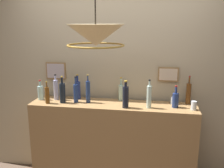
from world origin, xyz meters
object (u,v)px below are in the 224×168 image
at_px(liquor_bottle_bourbon, 126,97).
at_px(liquor_bottle_vermouth, 41,92).
at_px(liquor_bottle_scotch, 149,96).
at_px(liquor_bottle_gin, 188,93).
at_px(liquor_bottle_amaro, 62,93).
at_px(liquor_bottle_port, 121,92).
at_px(liquor_bottle_brandy, 47,95).
at_px(liquor_bottle_rye, 88,91).
at_px(liquor_bottle_rum, 76,93).
at_px(liquor_bottle_sherry, 78,90).
at_px(liquor_bottle_mezcal, 175,100).
at_px(liquor_bottle_tequila, 56,89).
at_px(pendant_lamp, 96,36).
at_px(glass_tumbler_highball, 174,101).
at_px(glass_tumbler_rocks, 194,106).

height_order(liquor_bottle_bourbon, liquor_bottle_vermouth, liquor_bottle_bourbon).
distance_m(liquor_bottle_scotch, liquor_bottle_gin, 0.50).
bearing_deg(liquor_bottle_amaro, liquor_bottle_port, 17.18).
distance_m(liquor_bottle_brandy, liquor_bottle_amaro, 0.18).
height_order(liquor_bottle_rye, liquor_bottle_rum, liquor_bottle_rye).
height_order(liquor_bottle_sherry, liquor_bottle_amaro, liquor_bottle_amaro).
xyz_separation_m(liquor_bottle_rye, liquor_bottle_scotch, (0.71, -0.08, -0.00)).
relative_size(liquor_bottle_sherry, liquor_bottle_brandy, 1.17).
height_order(liquor_bottle_brandy, liquor_bottle_amaro, liquor_bottle_amaro).
xyz_separation_m(liquor_bottle_mezcal, liquor_bottle_amaro, (-1.30, -0.04, 0.03)).
relative_size(liquor_bottle_tequila, pendant_lamp, 0.55).
distance_m(liquor_bottle_vermouth, liquor_bottle_sherry, 0.45).
bearing_deg(liquor_bottle_sherry, glass_tumbler_highball, -0.80).
distance_m(liquor_bottle_amaro, glass_tumbler_rocks, 1.49).
xyz_separation_m(liquor_bottle_rum, pendant_lamp, (0.40, -0.64, 0.70)).
bearing_deg(liquor_bottle_brandy, liquor_bottle_mezcal, 3.56).
xyz_separation_m(liquor_bottle_port, liquor_bottle_tequila, (-0.79, -0.09, 0.02)).
xyz_separation_m(liquor_bottle_amaro, liquor_bottle_gin, (1.45, 0.20, 0.00)).
distance_m(liquor_bottle_sherry, liquor_bottle_port, 0.54).
relative_size(liquor_bottle_brandy, glass_tumbler_highball, 3.23).
bearing_deg(liquor_bottle_vermouth, glass_tumbler_rocks, -2.86).
bearing_deg(liquor_bottle_brandy, glass_tumbler_highball, 8.37).
xyz_separation_m(liquor_bottle_rye, glass_tumbler_highball, (0.99, 0.11, -0.09)).
height_order(liquor_bottle_rum, liquor_bottle_brandy, liquor_bottle_rum).
distance_m(liquor_bottle_port, liquor_bottle_tequila, 0.79).
relative_size(liquor_bottle_rye, liquor_bottle_brandy, 1.28).
bearing_deg(liquor_bottle_tequila, pendant_lamp, -46.68).
bearing_deg(pendant_lamp, liquor_bottle_bourbon, 69.50).
relative_size(liquor_bottle_scotch, glass_tumbler_rocks, 3.28).
distance_m(liquor_bottle_brandy, glass_tumbler_highball, 1.47).
xyz_separation_m(liquor_bottle_rye, liquor_bottle_tequila, (-0.42, 0.05, -0.01)).
height_order(liquor_bottle_vermouth, liquor_bottle_scotch, liquor_bottle_scotch).
bearing_deg(liquor_bottle_scotch, liquor_bottle_sherry, 166.96).
relative_size(liquor_bottle_rum, liquor_bottle_amaro, 0.98).
relative_size(liquor_bottle_vermouth, liquor_bottle_tequila, 0.77).
bearing_deg(liquor_bottle_rye, liquor_bottle_brandy, -166.74).
distance_m(liquor_bottle_sherry, glass_tumbler_highball, 1.16).
bearing_deg(liquor_bottle_gin, liquor_bottle_brandy, -171.30).
bearing_deg(liquor_bottle_port, liquor_bottle_sherry, -177.46).
relative_size(liquor_bottle_mezcal, liquor_bottle_rum, 0.80).
xyz_separation_m(liquor_bottle_rye, liquor_bottle_vermouth, (-0.60, 0.02, -0.04)).
relative_size(liquor_bottle_mezcal, liquor_bottle_gin, 0.75).
height_order(liquor_bottle_rye, liquor_bottle_vermouth, liquor_bottle_rye).
bearing_deg(liquor_bottle_amaro, liquor_bottle_tequila, 138.01).
distance_m(liquor_bottle_rum, liquor_bottle_amaro, 0.16).
xyz_separation_m(liquor_bottle_sherry, pendant_lamp, (0.42, -0.78, 0.70)).
xyz_separation_m(liquor_bottle_rye, liquor_bottle_bourbon, (0.46, -0.12, -0.01)).
height_order(liquor_bottle_brandy, liquor_bottle_gin, liquor_bottle_gin).
height_order(liquor_bottle_amaro, liquor_bottle_tequila, liquor_bottle_amaro).
bearing_deg(liquor_bottle_rye, glass_tumbler_highball, 6.05).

